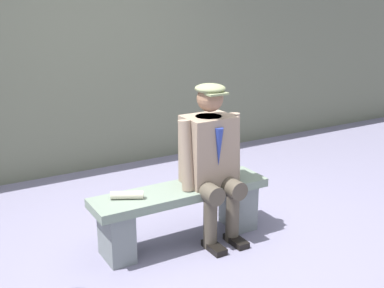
{
  "coord_description": "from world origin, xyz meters",
  "views": [
    {
      "loc": [
        1.75,
        3.18,
        1.94
      ],
      "look_at": [
        -0.1,
        0.0,
        0.81
      ],
      "focal_mm": 46.25,
      "sensor_mm": 36.0,
      "label": 1
    }
  ],
  "objects": [
    {
      "name": "ground_plane",
      "position": [
        0.0,
        0.0,
        0.0
      ],
      "size": [
        30.0,
        30.0,
        0.0
      ],
      "primitive_type": "plane",
      "color": "slate"
    },
    {
      "name": "bench",
      "position": [
        0.0,
        0.0,
        0.3
      ],
      "size": [
        1.46,
        0.37,
        0.46
      ],
      "color": "slate",
      "rests_on": "ground"
    },
    {
      "name": "seated_man",
      "position": [
        -0.25,
        0.05,
        0.69
      ],
      "size": [
        0.55,
        0.54,
        1.28
      ],
      "color": "gray",
      "rests_on": "ground"
    },
    {
      "name": "rolled_magazine",
      "position": [
        0.45,
        -0.02,
        0.49
      ],
      "size": [
        0.24,
        0.17,
        0.06
      ],
      "primitive_type": "cylinder",
      "rotation": [
        0.0,
        1.57,
        -0.48
      ],
      "color": "beige",
      "rests_on": "bench"
    },
    {
      "name": "stadium_wall",
      "position": [
        0.0,
        -2.13,
        1.27
      ],
      "size": [
        12.0,
        0.24,
        2.53
      ],
      "primitive_type": "cube",
      "color": "#5F6351",
      "rests_on": "ground"
    }
  ]
}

